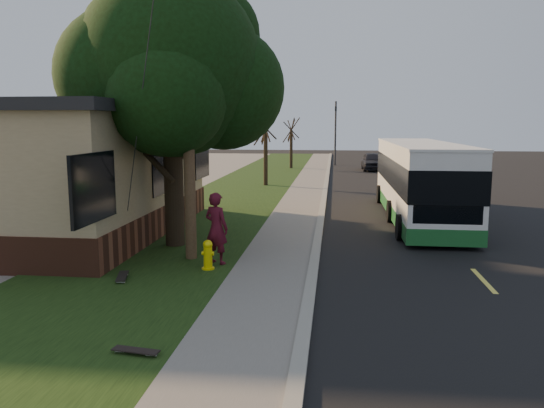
# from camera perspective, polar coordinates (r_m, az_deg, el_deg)

# --- Properties ---
(ground) EXTENTS (120.00, 120.00, 0.00)m
(ground) POSITION_cam_1_polar(r_m,az_deg,el_deg) (13.03, 4.40, -7.64)
(ground) COLOR black
(ground) RESTS_ON ground
(road) EXTENTS (8.00, 80.00, 0.01)m
(road) POSITION_cam_1_polar(r_m,az_deg,el_deg) (23.07, 15.44, -0.73)
(road) COLOR black
(road) RESTS_ON ground
(curb) EXTENTS (0.25, 80.00, 0.12)m
(curb) POSITION_cam_1_polar(r_m,az_deg,el_deg) (22.79, 5.45, -0.42)
(curb) COLOR gray
(curb) RESTS_ON ground
(sidewalk) EXTENTS (2.00, 80.00, 0.08)m
(sidewalk) POSITION_cam_1_polar(r_m,az_deg,el_deg) (22.84, 2.94, -0.42)
(sidewalk) COLOR slate
(sidewalk) RESTS_ON ground
(grass_verge) EXTENTS (5.00, 80.00, 0.07)m
(grass_verge) POSITION_cam_1_polar(r_m,az_deg,el_deg) (23.33, -5.66, -0.27)
(grass_verge) COLOR black
(grass_verge) RESTS_ON ground
(building_lot) EXTENTS (15.00, 80.00, 0.04)m
(building_lot) POSITION_cam_1_polar(r_m,az_deg,el_deg) (27.27, -26.65, 0.11)
(building_lot) COLOR slate
(building_lot) RESTS_ON ground
(fire_hydrant) EXTENTS (0.32, 0.32, 0.74)m
(fire_hydrant) POSITION_cam_1_polar(r_m,az_deg,el_deg) (13.27, -6.91, -5.45)
(fire_hydrant) COLOR yellow
(fire_hydrant) RESTS_ON grass_verge
(utility_pole) EXTENTS (2.86, 3.21, 9.07)m
(utility_pole) POSITION_cam_1_polar(r_m,az_deg,el_deg) (14.05, -9.13, 12.55)
(utility_pole) COLOR #473321
(utility_pole) RESTS_ON ground
(leafy_tree) EXTENTS (6.30, 6.00, 7.80)m
(leafy_tree) POSITION_cam_1_polar(r_m,az_deg,el_deg) (15.92, -10.59, 13.99)
(leafy_tree) COLOR black
(leafy_tree) RESTS_ON grass_verge
(bare_tree_near) EXTENTS (1.38, 1.21, 4.31)m
(bare_tree_near) POSITION_cam_1_polar(r_m,az_deg,el_deg) (30.79, -0.69, 5.90)
(bare_tree_near) COLOR black
(bare_tree_near) RESTS_ON grass_verge
(bare_tree_far) EXTENTS (1.38, 1.21, 4.03)m
(bare_tree_far) POSITION_cam_1_polar(r_m,az_deg,el_deg) (42.67, 2.08, 6.49)
(bare_tree_far) COLOR black
(bare_tree_far) RESTS_ON grass_verge
(traffic_signal) EXTENTS (0.18, 0.22, 5.50)m
(traffic_signal) POSITION_cam_1_polar(r_m,az_deg,el_deg) (46.50, 6.84, 8.05)
(traffic_signal) COLOR #2D2D30
(traffic_signal) RESTS_ON ground
(transit_bus) EXTENTS (2.49, 10.81, 2.93)m
(transit_bus) POSITION_cam_1_polar(r_m,az_deg,el_deg) (21.03, 15.55, 2.66)
(transit_bus) COLOR silver
(transit_bus) RESTS_ON ground
(skateboarder) EXTENTS (0.80, 0.69, 1.85)m
(skateboarder) POSITION_cam_1_polar(r_m,az_deg,el_deg) (13.66, -6.00, -2.60)
(skateboarder) COLOR #4B0F1D
(skateboarder) RESTS_ON grass_verge
(skateboard_main) EXTENTS (0.44, 0.89, 0.08)m
(skateboard_main) POSITION_cam_1_polar(r_m,az_deg,el_deg) (12.92, -15.81, -7.50)
(skateboard_main) COLOR black
(skateboard_main) RESTS_ON grass_verge
(skateboard_spare) EXTENTS (0.79, 0.30, 0.07)m
(skateboard_spare) POSITION_cam_1_polar(r_m,az_deg,el_deg) (8.90, -14.45, -15.04)
(skateboard_spare) COLOR black
(skateboard_spare) RESTS_ON grass_verge
(dumpster) EXTENTS (1.72, 1.49, 1.31)m
(dumpster) POSITION_cam_1_polar(r_m,az_deg,el_deg) (23.60, -17.60, 1.09)
(dumpster) COLOR #133220
(dumpster) RESTS_ON building_lot
(distant_car) EXTENTS (1.70, 4.15, 1.41)m
(distant_car) POSITION_cam_1_polar(r_m,az_deg,el_deg) (42.13, 10.80, 4.54)
(distant_car) COLOR black
(distant_car) RESTS_ON ground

